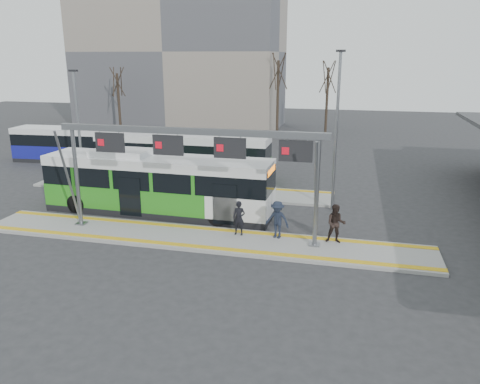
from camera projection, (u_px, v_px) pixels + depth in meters
The scene contains 18 objects.
ground at pixel (199, 240), 22.54m from camera, with size 120.00×120.00×0.00m, color #2D2D30.
platform_main at pixel (199, 238), 22.52m from camera, with size 22.00×3.00×0.15m, color gray.
platform_second at pixel (180, 189), 30.89m from camera, with size 20.00×3.00×0.15m, color gray.
tactile_main at pixel (199, 237), 22.50m from camera, with size 22.00×2.65×0.02m.
tactile_second at pixel (186, 183), 31.94m from camera, with size 20.00×0.35×0.02m.
gantry at pixel (191, 151), 21.66m from camera, with size 13.00×1.68×5.20m.
apartment_block at pixel (181, 50), 56.73m from camera, with size 24.50×12.50×18.40m.
hero_bus at pixel (158, 185), 26.05m from camera, with size 12.85×2.98×3.52m.
bg_bus_green at pixel (183, 156), 33.82m from camera, with size 12.61×2.75×3.15m.
bg_bus_blue at pixel (78, 145), 38.91m from camera, with size 10.95×3.09×2.82m.
passenger_a at pixel (239, 218), 22.57m from camera, with size 0.61×0.40×1.68m, color black.
passenger_b at pixel (336, 224), 21.58m from camera, with size 0.90×0.70×1.84m, color black.
passenger_c at pixel (277, 220), 22.17m from camera, with size 1.17×0.68×1.82m, color #1B2130.
tree_left at pixel (278, 72), 48.76m from camera, with size 1.40×1.40×9.18m.
tree_mid at pixel (328, 77), 49.99m from camera, with size 1.40×1.40×8.36m.
tree_far at pixel (117, 82), 50.51m from camera, with size 1.40×1.40×7.66m.
lamp_west at pixel (79, 131), 28.65m from camera, with size 0.50×0.25×7.75m.
lamp_east at pixel (336, 129), 25.60m from camera, with size 0.50×0.25×8.84m.
Camera 1 is at (6.87, -19.94, 8.51)m, focal length 35.00 mm.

